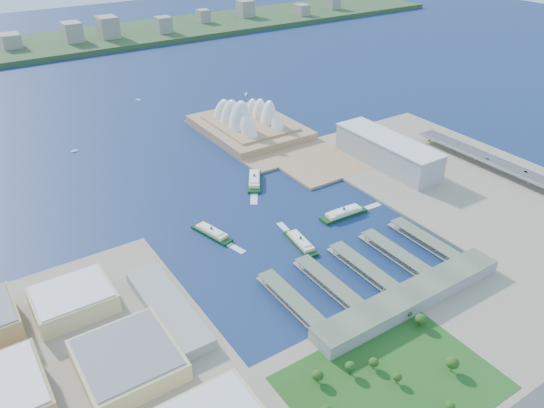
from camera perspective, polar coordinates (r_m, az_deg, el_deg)
ground at (r=555.68m, az=3.39°, el=-3.80°), size 3000.00×3000.00×0.00m
south_land at (r=445.72m, az=20.34°, el=-16.11°), size 720.00×180.00×3.00m
east_land at (r=682.98m, az=22.42°, el=0.86°), size 240.00×500.00×3.00m
peninsula at (r=798.28m, az=-1.54°, el=7.45°), size 135.00×220.00×3.00m
far_shore at (r=1407.41m, az=-22.04°, el=15.65°), size 2200.00×260.00×12.00m
opera_house at (r=801.74m, az=-2.49°, el=9.88°), size 134.00×180.00×58.00m
toaster_building at (r=713.43m, az=12.29°, el=5.53°), size 45.00×155.00×35.00m
expressway at (r=722.41m, az=25.97°, el=2.31°), size 26.00×340.00×11.85m
west_buildings at (r=417.69m, az=-20.03°, el=-16.92°), size 200.00×280.00×27.00m
ferry_wharves at (r=514.65m, az=9.68°, el=-6.74°), size 184.00×90.00×9.30m
terminal_building at (r=481.26m, az=14.64°, el=-9.76°), size 200.00×28.00×12.00m
park at (r=411.49m, az=12.93°, el=-17.51°), size 150.00×110.00×16.00m
far_skyline at (r=1381.35m, az=-22.11°, el=16.84°), size 1900.00×140.00×55.00m
ferry_a at (r=562.45m, az=-6.52°, el=-2.90°), size 25.63×53.53×9.81m
ferry_b at (r=661.55m, az=-1.90°, el=2.77°), size 44.94×58.23×11.25m
ferry_c at (r=544.49m, az=3.09°, el=-3.97°), size 19.18×52.73×9.74m
ferry_d at (r=596.49m, az=7.72°, el=-0.84°), size 57.85×16.81×10.84m
boat_b at (r=795.79m, az=-20.49°, el=5.38°), size 9.42×3.77×2.50m
boat_c at (r=974.50m, az=-2.82°, el=11.71°), size 10.34×12.75×2.89m
boat_e at (r=975.19m, az=-14.20°, el=10.83°), size 6.63×10.40×2.44m
car_b at (r=727.09m, az=25.63°, el=3.16°), size 1.40×4.02×1.32m
car_c at (r=744.11m, az=22.13°, el=4.56°), size 2.04×5.02×1.46m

